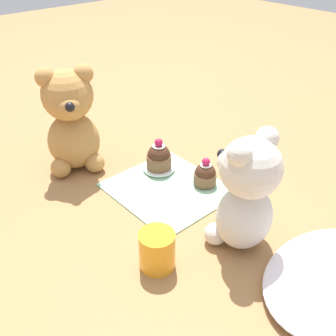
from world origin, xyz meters
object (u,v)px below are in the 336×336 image
at_px(juice_glass, 157,250).
at_px(teddy_bear_cream, 246,193).
at_px(saucer_plate, 159,168).
at_px(cupcake_near_cream_bear, 205,175).
at_px(teddy_bear_tan, 71,121).
at_px(cupcake_near_tan_bear, 159,157).

bearing_deg(juice_glass, teddy_bear_cream, 159.57).
xyz_separation_m(teddy_bear_cream, juice_glass, (0.15, -0.06, -0.08)).
xyz_separation_m(saucer_plate, juice_glass, (0.19, 0.22, 0.03)).
height_order(teddy_bear_cream, cupcake_near_cream_bear, teddy_bear_cream).
xyz_separation_m(teddy_bear_tan, saucer_plate, (-0.13, 0.15, -0.11)).
distance_m(teddy_bear_cream, saucer_plate, 0.30).
distance_m(cupcake_near_cream_bear, cupcake_near_tan_bear, 0.12).
bearing_deg(juice_glass, cupcake_near_cream_bear, -154.47).
bearing_deg(cupcake_near_tan_bear, juice_glass, 48.89).
distance_m(saucer_plate, juice_glass, 0.30).
bearing_deg(teddy_bear_tan, cupcake_near_cream_bear, -31.47).
relative_size(cupcake_near_cream_bear, cupcake_near_tan_bear, 0.86).
height_order(cupcake_near_cream_bear, juice_glass, same).
bearing_deg(teddy_bear_tan, saucer_plate, -22.78).
relative_size(cupcake_near_tan_bear, juice_glass, 1.07).
xyz_separation_m(teddy_bear_tan, juice_glass, (0.06, 0.37, -0.09)).
bearing_deg(cupcake_near_tan_bear, teddy_bear_tan, -47.71).
relative_size(cupcake_near_cream_bear, saucer_plate, 0.87).
distance_m(teddy_bear_tan, juice_glass, 0.38).
bearing_deg(cupcake_near_cream_bear, cupcake_near_tan_bear, -70.99).
xyz_separation_m(cupcake_near_cream_bear, cupcake_near_tan_bear, (0.04, -0.11, 0.01)).
relative_size(teddy_bear_cream, cupcake_near_cream_bear, 3.49).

